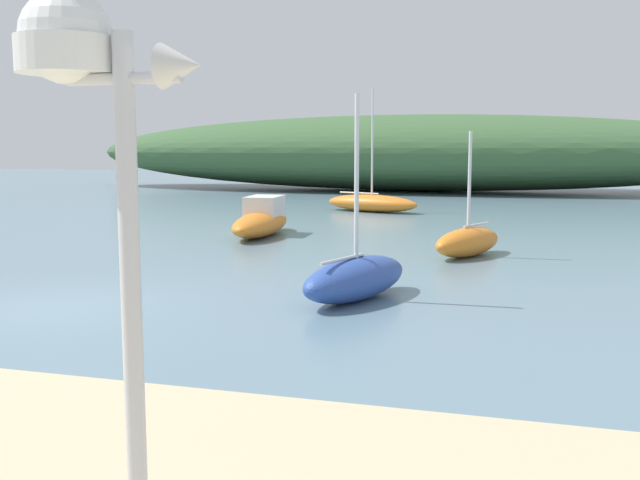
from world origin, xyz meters
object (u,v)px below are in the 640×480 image
at_px(sailboat_far_right, 356,278).
at_px(motorboat_off_point, 262,220).
at_px(mast_structure, 84,87).
at_px(sailboat_east_reach, 372,203).
at_px(sailboat_inner_mooring, 468,241).

height_order(sailboat_far_right, motorboat_off_point, sailboat_far_right).
relative_size(mast_structure, sailboat_east_reach, 0.67).
bearing_deg(motorboat_off_point, sailboat_east_reach, 79.75).
distance_m(sailboat_inner_mooring, motorboat_off_point, 6.66).
relative_size(mast_structure, motorboat_off_point, 0.80).
xyz_separation_m(mast_structure, sailboat_east_reach, (-3.52, 24.81, -2.62)).
xyz_separation_m(sailboat_far_right, motorboat_off_point, (-4.72, 7.97, 0.07)).
height_order(mast_structure, sailboat_inner_mooring, mast_structure).
height_order(mast_structure, motorboat_off_point, mast_structure).
distance_m(sailboat_far_right, motorboat_off_point, 9.27).
bearing_deg(sailboat_east_reach, sailboat_far_right, -79.05).
height_order(sailboat_far_right, sailboat_east_reach, sailboat_east_reach).
xyz_separation_m(sailboat_far_right, sailboat_east_reach, (-3.18, 16.47, -0.02)).
bearing_deg(mast_structure, motorboat_off_point, 107.22).
xyz_separation_m(motorboat_off_point, sailboat_east_reach, (1.54, 8.50, -0.09)).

